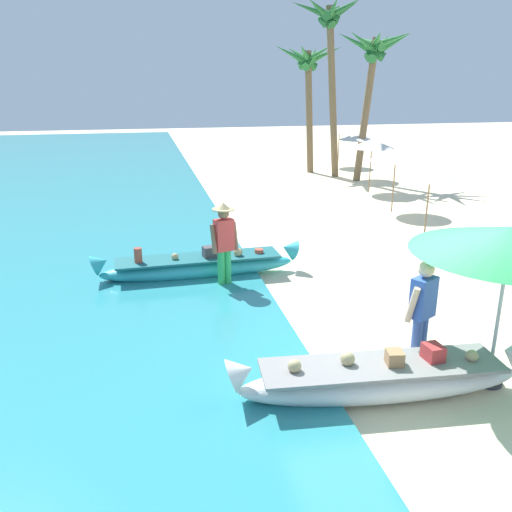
{
  "coord_description": "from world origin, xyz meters",
  "views": [
    {
      "loc": [
        -3.33,
        -6.34,
        3.99
      ],
      "look_at": [
        -1.36,
        2.79,
        0.9
      ],
      "focal_mm": 37.84,
      "sensor_mm": 36.0,
      "label": 1
    }
  ],
  "objects_px": {
    "boat_cyan_midground": "(199,266)",
    "patio_umbrella_large": "(510,240)",
    "person_vendor_hatted": "(224,240)",
    "palm_tree_leaning_seaward": "(330,33)",
    "boat_white_foreground": "(381,379)",
    "palm_tree_tall_inland": "(308,69)",
    "palm_tree_mid_cluster": "(374,58)",
    "person_tourist_customer": "(422,311)"
  },
  "relations": [
    {
      "from": "boat_cyan_midground",
      "to": "patio_umbrella_large",
      "type": "relative_size",
      "value": 1.76
    },
    {
      "from": "person_vendor_hatted",
      "to": "palm_tree_leaning_seaward",
      "type": "xyz_separation_m",
      "value": [
        6.13,
        11.69,
        4.66
      ]
    },
    {
      "from": "boat_white_foreground",
      "to": "palm_tree_tall_inland",
      "type": "relative_size",
      "value": 0.75
    },
    {
      "from": "person_vendor_hatted",
      "to": "patio_umbrella_large",
      "type": "xyz_separation_m",
      "value": [
        2.98,
        -4.28,
        1.05
      ]
    },
    {
      "from": "boat_cyan_midground",
      "to": "palm_tree_mid_cluster",
      "type": "bearing_deg",
      "value": 51.24
    },
    {
      "from": "person_vendor_hatted",
      "to": "palm_tree_mid_cluster",
      "type": "relative_size",
      "value": 0.3
    },
    {
      "from": "boat_cyan_midground",
      "to": "palm_tree_tall_inland",
      "type": "height_order",
      "value": "palm_tree_tall_inland"
    },
    {
      "from": "person_vendor_hatted",
      "to": "person_tourist_customer",
      "type": "xyz_separation_m",
      "value": [
        2.15,
        -3.8,
        -0.06
      ]
    },
    {
      "from": "boat_white_foreground",
      "to": "palm_tree_leaning_seaward",
      "type": "relative_size",
      "value": 0.58
    },
    {
      "from": "boat_white_foreground",
      "to": "palm_tree_tall_inland",
      "type": "xyz_separation_m",
      "value": [
        4.31,
        17.21,
        4.06
      ]
    },
    {
      "from": "boat_white_foreground",
      "to": "person_vendor_hatted",
      "type": "relative_size",
      "value": 2.33
    },
    {
      "from": "boat_white_foreground",
      "to": "person_vendor_hatted",
      "type": "bearing_deg",
      "value": 107.72
    },
    {
      "from": "boat_cyan_midground",
      "to": "palm_tree_mid_cluster",
      "type": "xyz_separation_m",
      "value": [
        8.0,
        9.97,
        4.46
      ]
    },
    {
      "from": "palm_tree_tall_inland",
      "to": "boat_cyan_midground",
      "type": "bearing_deg",
      "value": -116.52
    },
    {
      "from": "palm_tree_tall_inland",
      "to": "person_tourist_customer",
      "type": "bearing_deg",
      "value": -101.92
    },
    {
      "from": "patio_umbrella_large",
      "to": "palm_tree_tall_inland",
      "type": "relative_size",
      "value": 0.46
    },
    {
      "from": "person_vendor_hatted",
      "to": "palm_tree_tall_inland",
      "type": "bearing_deg",
      "value": 66.29
    },
    {
      "from": "palm_tree_leaning_seaward",
      "to": "palm_tree_mid_cluster",
      "type": "xyz_separation_m",
      "value": [
        1.44,
        -1.05,
        -0.94
      ]
    },
    {
      "from": "palm_tree_tall_inland",
      "to": "palm_tree_mid_cluster",
      "type": "relative_size",
      "value": 0.93
    },
    {
      "from": "person_tourist_customer",
      "to": "boat_white_foreground",
      "type": "bearing_deg",
      "value": -147.73
    },
    {
      "from": "boat_white_foreground",
      "to": "boat_cyan_midground",
      "type": "bearing_deg",
      "value": 110.06
    },
    {
      "from": "person_tourist_customer",
      "to": "patio_umbrella_large",
      "type": "xyz_separation_m",
      "value": [
        0.83,
        -0.48,
        1.11
      ]
    },
    {
      "from": "boat_cyan_midground",
      "to": "palm_tree_tall_inland",
      "type": "xyz_separation_m",
      "value": [
        6.12,
        12.26,
        4.08
      ]
    },
    {
      "from": "patio_umbrella_large",
      "to": "palm_tree_leaning_seaward",
      "type": "relative_size",
      "value": 0.35
    },
    {
      "from": "palm_tree_tall_inland",
      "to": "palm_tree_leaning_seaward",
      "type": "bearing_deg",
      "value": -70.07
    },
    {
      "from": "person_vendor_hatted",
      "to": "palm_tree_leaning_seaward",
      "type": "height_order",
      "value": "palm_tree_leaning_seaward"
    },
    {
      "from": "patio_umbrella_large",
      "to": "palm_tree_mid_cluster",
      "type": "distance_m",
      "value": 15.83
    },
    {
      "from": "patio_umbrella_large",
      "to": "person_vendor_hatted",
      "type": "bearing_deg",
      "value": 124.86
    },
    {
      "from": "person_vendor_hatted",
      "to": "person_tourist_customer",
      "type": "relative_size",
      "value": 1.04
    },
    {
      "from": "palm_tree_leaning_seaward",
      "to": "boat_white_foreground",
      "type": "bearing_deg",
      "value": -106.58
    },
    {
      "from": "palm_tree_tall_inland",
      "to": "person_vendor_hatted",
      "type": "bearing_deg",
      "value": -113.71
    },
    {
      "from": "boat_white_foreground",
      "to": "boat_cyan_midground",
      "type": "distance_m",
      "value": 5.27
    },
    {
      "from": "palm_tree_mid_cluster",
      "to": "palm_tree_tall_inland",
      "type": "bearing_deg",
      "value": 129.44
    },
    {
      "from": "person_tourist_customer",
      "to": "palm_tree_tall_inland",
      "type": "height_order",
      "value": "palm_tree_tall_inland"
    },
    {
      "from": "boat_white_foreground",
      "to": "palm_tree_leaning_seaward",
      "type": "bearing_deg",
      "value": 73.42
    },
    {
      "from": "patio_umbrella_large",
      "to": "palm_tree_tall_inland",
      "type": "bearing_deg",
      "value": 81.09
    },
    {
      "from": "patio_umbrella_large",
      "to": "boat_cyan_midground",
      "type": "bearing_deg",
      "value": 124.66
    },
    {
      "from": "boat_white_foreground",
      "to": "boat_cyan_midground",
      "type": "xyz_separation_m",
      "value": [
        -1.81,
        4.95,
        -0.02
      ]
    },
    {
      "from": "boat_white_foreground",
      "to": "person_vendor_hatted",
      "type": "height_order",
      "value": "person_vendor_hatted"
    },
    {
      "from": "patio_umbrella_large",
      "to": "palm_tree_mid_cluster",
      "type": "height_order",
      "value": "palm_tree_mid_cluster"
    },
    {
      "from": "person_tourist_customer",
      "to": "palm_tree_leaning_seaward",
      "type": "relative_size",
      "value": 0.24
    },
    {
      "from": "person_vendor_hatted",
      "to": "palm_tree_mid_cluster",
      "type": "height_order",
      "value": "palm_tree_mid_cluster"
    }
  ]
}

